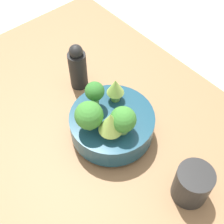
{
  "coord_description": "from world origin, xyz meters",
  "views": [
    {
      "loc": [
        0.4,
        -0.27,
        0.76
      ],
      "look_at": [
        0.04,
        0.04,
        0.14
      ],
      "focal_mm": 50.0,
      "sensor_mm": 36.0,
      "label": 1
    }
  ],
  "objects": [
    {
      "name": "romanesco_piece_near",
      "position": [
        0.08,
        0.0,
        0.17
      ],
      "size": [
        0.06,
        0.06,
        0.08
      ],
      "color": "#6BA34C",
      "rests_on": "bowl"
    },
    {
      "name": "broccoli_floret_left",
      "position": [
        -0.02,
        0.03,
        0.17
      ],
      "size": [
        0.05,
        0.05,
        0.08
      ],
      "color": "#6BA34C",
      "rests_on": "bowl"
    },
    {
      "name": "romanesco_piece_far",
      "position": [
        0.0,
        0.08,
        0.16
      ],
      "size": [
        0.05,
        0.05,
        0.07
      ],
      "color": "#6BA34C",
      "rests_on": "bowl"
    },
    {
      "name": "bowl",
      "position": [
        0.04,
        0.04,
        0.09
      ],
      "size": [
        0.22,
        0.22,
        0.08
      ],
      "color": "navy",
      "rests_on": "table"
    },
    {
      "name": "cup",
      "position": [
        0.29,
        0.06,
        0.09
      ],
      "size": [
        0.09,
        0.09,
        0.1
      ],
      "color": "black",
      "rests_on": "table"
    },
    {
      "name": "table",
      "position": [
        0.0,
        0.0,
        0.02
      ],
      "size": [
        1.09,
        0.79,
        0.04
      ],
      "color": "olive",
      "rests_on": "ground_plane"
    },
    {
      "name": "broccoli_floret_front",
      "position": [
        0.03,
        -0.03,
        0.17
      ],
      "size": [
        0.07,
        0.07,
        0.09
      ],
      "color": "#609347",
      "rests_on": "bowl"
    },
    {
      "name": "pepper_mill",
      "position": [
        -0.16,
        0.08,
        0.11
      ],
      "size": [
        0.05,
        0.05,
        0.15
      ],
      "color": "black",
      "rests_on": "table"
    },
    {
      "name": "ground_plane",
      "position": [
        0.0,
        0.0,
        0.0
      ],
      "size": [
        6.0,
        6.0,
        0.0
      ],
      "primitive_type": "plane",
      "color": "beige"
    },
    {
      "name": "broccoli_floret_right",
      "position": [
        0.09,
        0.03,
        0.16
      ],
      "size": [
        0.06,
        0.06,
        0.08
      ],
      "color": "#6BA34C",
      "rests_on": "bowl"
    }
  ]
}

